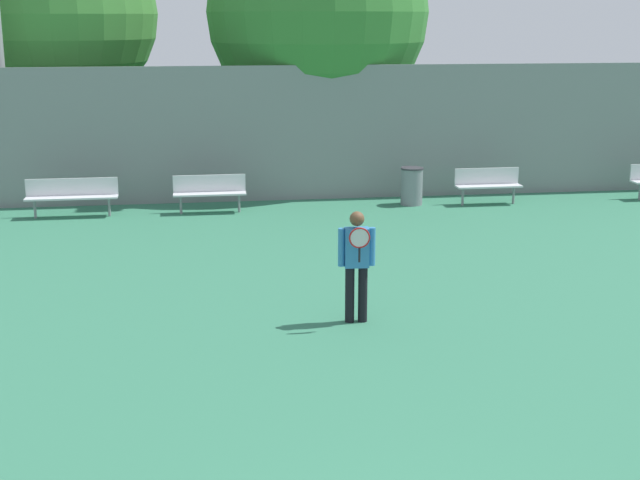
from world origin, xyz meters
name	(u,v)px	position (x,y,z in m)	size (l,w,h in m)	color
tennis_player	(357,260)	(0.75, 7.19, 0.97)	(0.56, 0.41, 1.71)	black
bench_courtside_near	(488,182)	(5.55, 15.33, 0.55)	(1.62, 0.40, 0.88)	silver
bench_courtside_far	(72,193)	(-4.38, 15.33, 0.55)	(2.08, 0.40, 0.88)	silver
bench_adjacent_court	(210,189)	(-1.24, 15.33, 0.55)	(1.70, 0.40, 0.88)	silver
trash_bin	(412,186)	(3.68, 15.52, 0.46)	(0.56, 0.56, 0.92)	gray
back_fence	(257,134)	(0.00, 16.54, 1.67)	(26.82, 0.06, 3.34)	gray
tree_green_tall	(318,12)	(1.85, 18.99, 4.60)	(5.93, 5.93, 7.57)	brown
tree_green_broad	(64,14)	(-4.87, 19.78, 4.55)	(4.95, 4.95, 7.03)	brown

